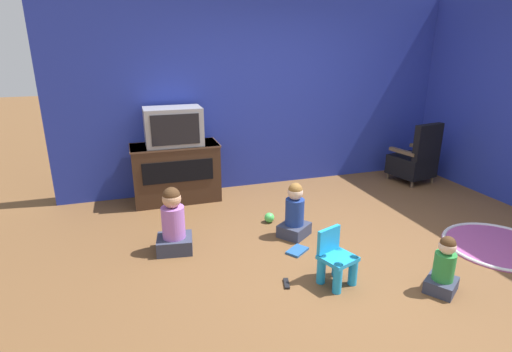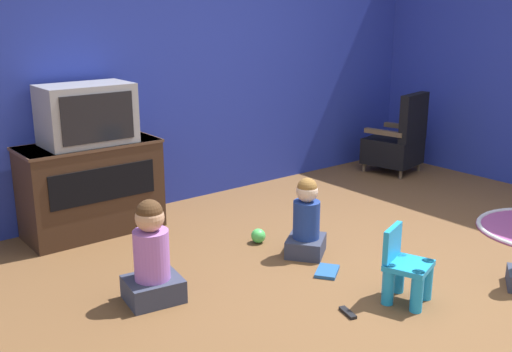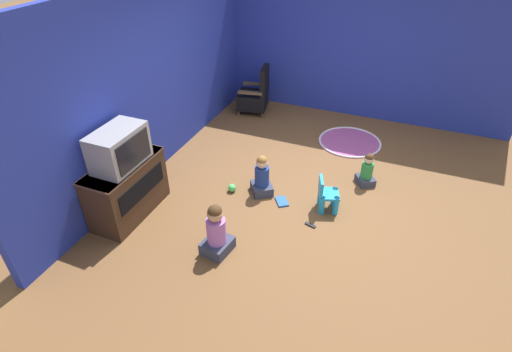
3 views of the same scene
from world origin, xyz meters
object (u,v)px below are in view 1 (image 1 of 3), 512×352
(book, at_px, (297,251))
(remote_control, at_px, (287,284))
(child_watching_right, at_px, (444,268))
(toy_ball, at_px, (269,218))
(tv_cabinet, at_px, (176,172))
(child_watching_left, at_px, (295,213))
(black_armchair, at_px, (415,160))
(television, at_px, (173,126))
(child_watching_center, at_px, (173,224))
(yellow_kid_chair, at_px, (336,262))

(book, bearing_deg, remote_control, -157.81)
(child_watching_right, bearing_deg, toy_ball, 84.17)
(tv_cabinet, distance_m, child_watching_left, 1.82)
(book, bearing_deg, toy_ball, 57.15)
(remote_control, bearing_deg, black_armchair, -40.01)
(tv_cabinet, distance_m, remote_control, 2.44)
(television, bearing_deg, child_watching_center, -98.61)
(child_watching_center, xyz_separation_m, toy_ball, (1.15, 0.35, -0.24))
(child_watching_right, bearing_deg, child_watching_left, 86.55)
(television, bearing_deg, remote_control, -74.32)
(black_armchair, xyz_separation_m, remote_control, (-2.86, -1.96, -0.34))
(tv_cabinet, height_order, child_watching_right, tv_cabinet)
(child_watching_right, bearing_deg, book, 98.21)
(child_watching_center, distance_m, child_watching_right, 2.50)
(television, relative_size, black_armchair, 0.78)
(toy_ball, distance_m, remote_control, 1.30)
(television, bearing_deg, black_armchair, -5.54)
(child_watching_center, relative_size, remote_control, 4.39)
(tv_cabinet, relative_size, child_watching_right, 2.20)
(yellow_kid_chair, xyz_separation_m, child_watching_right, (0.80, -0.40, 0.02))
(yellow_kid_chair, relative_size, child_watching_center, 0.71)
(remote_control, bearing_deg, television, 31.34)
(black_armchair, relative_size, child_watching_right, 1.79)
(television, xyz_separation_m, toy_ball, (0.94, -1.04, -0.95))
(tv_cabinet, xyz_separation_m, child_watching_right, (1.86, -2.81, -0.17))
(black_armchair, bearing_deg, toy_ball, 3.94)
(yellow_kid_chair, xyz_separation_m, toy_ball, (-0.13, 1.36, -0.15))
(television, height_order, book, television)
(child_watching_left, distance_m, remote_control, 0.99)
(book, bearing_deg, tv_cabinet, 82.84)
(child_watching_center, xyz_separation_m, remote_control, (0.85, -0.92, -0.29))
(yellow_kid_chair, xyz_separation_m, book, (-0.10, 0.60, -0.19))
(child_watching_left, height_order, child_watching_center, child_watching_center)
(tv_cabinet, distance_m, book, 2.09)
(tv_cabinet, bearing_deg, child_watching_left, -53.63)
(child_watching_right, relative_size, book, 1.93)
(tv_cabinet, xyz_separation_m, black_armchair, (3.51, -0.36, -0.05))
(child_watching_left, bearing_deg, yellow_kid_chair, -127.60)
(television, xyz_separation_m, black_armchair, (3.51, -0.34, -0.66))
(yellow_kid_chair, bearing_deg, child_watching_left, 69.45)
(tv_cabinet, height_order, child_watching_center, tv_cabinet)
(book, bearing_deg, child_watching_center, 125.57)
(black_armchair, bearing_deg, child_watching_center, 4.46)
(book, bearing_deg, television, 83.13)
(book, bearing_deg, child_watching_left, 37.01)
(child_watching_left, relative_size, book, 2.29)
(child_watching_right, xyz_separation_m, book, (-0.89, 1.00, -0.21))
(tv_cabinet, height_order, yellow_kid_chair, tv_cabinet)
(toy_ball, relative_size, remote_control, 0.75)
(black_armchair, relative_size, remote_control, 5.90)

